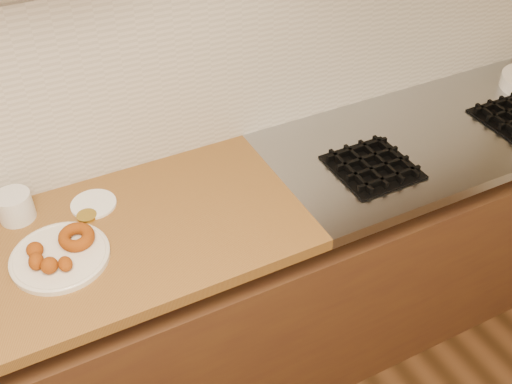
{
  "coord_description": "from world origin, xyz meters",
  "views": [
    {
      "loc": [
        -0.26,
        0.38,
        2.11
      ],
      "look_at": [
        0.38,
        1.64,
        0.93
      ],
      "focal_mm": 42.0,
      "sensor_mm": 36.0,
      "label": 1
    }
  ],
  "objects": [
    {
      "name": "tub_lid",
      "position": [
        -0.07,
        1.84,
        0.9
      ],
      "size": [
        0.18,
        0.18,
        0.01
      ],
      "primitive_type": "cylinder",
      "rotation": [
        0.0,
        0.0,
        0.36
      ],
      "color": "white",
      "rests_on": "butcher_block"
    },
    {
      "name": "donut_plate",
      "position": [
        -0.22,
        1.66,
        0.91
      ],
      "size": [
        0.27,
        0.27,
        0.02
      ],
      "primitive_type": "cylinder",
      "color": "silver",
      "rests_on": "butcher_block"
    },
    {
      "name": "wall_back",
      "position": [
        0.0,
        2.0,
        1.35
      ],
      "size": [
        4.0,
        0.02,
        2.7
      ],
      "primitive_type": "cube",
      "color": "#C1B194",
      "rests_on": "ground"
    },
    {
      "name": "stovetop",
      "position": [
        1.15,
        1.69,
        0.88
      ],
      "size": [
        1.3,
        0.62,
        0.04
      ],
      "primitive_type": "cube",
      "color": "#9EA0A5",
      "rests_on": "base_cabinet"
    },
    {
      "name": "fried_dough_chunks",
      "position": [
        -0.26,
        1.64,
        0.94
      ],
      "size": [
        0.11,
        0.14,
        0.05
      ],
      "color": "brown",
      "rests_on": "donut_plate"
    },
    {
      "name": "ring_donut",
      "position": [
        -0.16,
        1.69,
        0.93
      ],
      "size": [
        0.1,
        0.11,
        0.05
      ],
      "primitive_type": "torus",
      "rotation": [
        0.1,
        0.0,
        -0.01
      ],
      "color": "brown",
      "rests_on": "donut_plate"
    },
    {
      "name": "base_cabinet",
      "position": [
        0.0,
        1.69,
        0.39
      ],
      "size": [
        3.6,
        0.6,
        0.77
      ],
      "primitive_type": "cube",
      "color": "#4F3017",
      "rests_on": "floor"
    },
    {
      "name": "burner_grates",
      "position": [
        1.13,
        1.61,
        0.91
      ],
      "size": [
        0.91,
        0.26,
        0.03
      ],
      "color": "black",
      "rests_on": "stovetop"
    },
    {
      "name": "backsplash",
      "position": [
        0.0,
        1.99,
        1.2
      ],
      "size": [
        3.6,
        0.02,
        0.6
      ],
      "primitive_type": "cube",
      "color": "beige",
      "rests_on": "wall_back"
    },
    {
      "name": "brass_jar_lid",
      "position": [
        -0.11,
        1.8,
        0.91
      ],
      "size": [
        0.07,
        0.07,
        0.01
      ],
      "primitive_type": "cylinder",
      "rotation": [
        0.0,
        0.0,
        0.26
      ],
      "color": "#A8882F",
      "rests_on": "butcher_block"
    },
    {
      "name": "plastic_tub",
      "position": [
        -0.29,
        1.89,
        0.94
      ],
      "size": [
        0.13,
        0.13,
        0.09
      ],
      "primitive_type": "cylinder",
      "rotation": [
        0.0,
        0.0,
        -0.25
      ],
      "color": "silver",
      "rests_on": "butcher_block"
    }
  ]
}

